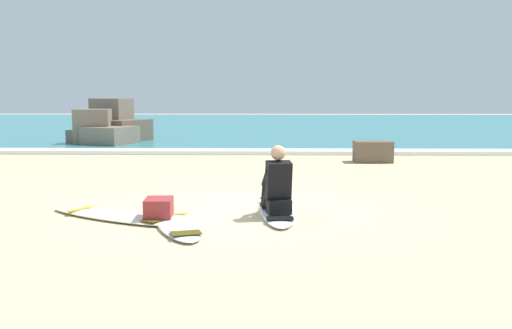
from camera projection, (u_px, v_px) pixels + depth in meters
ground_plane at (232, 209)px, 8.88m from camera, size 80.00×80.00×0.00m
sea at (258, 125)px, 30.58m from camera, size 80.00×28.00×0.10m
breaking_foam at (250, 152)px, 16.99m from camera, size 80.00×0.90×0.11m
surfboard_main at (277, 209)px, 8.72m from camera, size 0.61×2.56×0.08m
surfer_seated at (277, 186)px, 8.28m from camera, size 0.46×0.75×0.95m
surfboard_spare_near at (114, 216)px, 8.23m from camera, size 2.28×1.61×0.08m
surfboard_spare_far at (178, 225)px, 7.67m from camera, size 1.08×1.97×0.08m
rock_outcrop_distant at (109, 129)px, 19.89m from camera, size 2.64×3.27×1.54m
shoreline_rock at (373, 152)px, 14.89m from camera, size 0.94×0.64×0.53m
beach_bag at (159, 210)px, 8.02m from camera, size 0.39×0.50×0.32m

